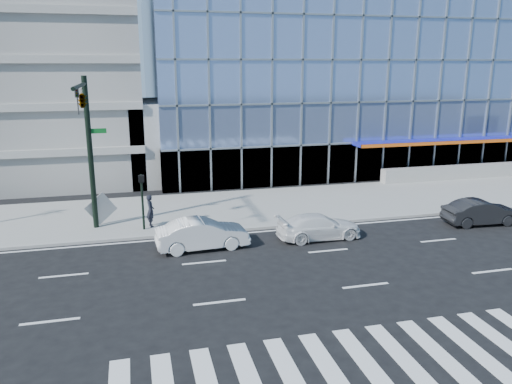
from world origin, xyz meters
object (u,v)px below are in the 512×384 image
white_suv (319,226)px  tilted_panel (101,208)px  traffic_signal (85,118)px  ped_signal_post (142,193)px  white_sedan (202,234)px  pedestrian (150,211)px  dark_sedan (481,212)px

white_suv → tilted_panel: tilted_panel is taller
traffic_signal → ped_signal_post: bearing=8.5°
traffic_signal → white_suv: size_ratio=1.82×
white_suv → white_sedan: 6.00m
pedestrian → traffic_signal: bearing=94.6°
white_suv → dark_sedan: dark_sedan is taller
white_sedan → tilted_panel: (-4.91, 4.63, 0.32)m
pedestrian → tilted_panel: (-2.61, 1.02, 0.03)m
dark_sedan → tilted_panel: size_ratio=3.25×
white_sedan → dark_sedan: white_sedan is taller
traffic_signal → pedestrian: size_ratio=4.53×
dark_sedan → white_suv: bearing=93.7°
traffic_signal → ped_signal_post: 4.75m
white_suv → dark_sedan: (9.64, 0.00, 0.06)m
white_suv → traffic_signal: bearing=74.7°
ped_signal_post → pedestrian: size_ratio=1.70×
traffic_signal → tilted_panel: (0.28, 1.86, -5.11)m
dark_sedan → tilted_panel: 21.07m
pedestrian → tilted_panel: bearing=57.0°
white_sedan → tilted_panel: 6.76m
white_sedan → pedestrian: 4.29m
traffic_signal → white_suv: bearing=-13.9°
traffic_signal → dark_sedan: bearing=-7.6°
tilted_panel → ped_signal_post: bearing=-53.5°
pedestrian → tilted_panel: tilted_panel is taller
ped_signal_post → pedestrian: 1.27m
white_suv → tilted_panel: 11.86m
white_suv → tilted_panel: size_ratio=3.38×
ped_signal_post → pedestrian: bearing=49.8°
traffic_signal → white_sedan: traffic_signal is taller
tilted_panel → white_suv: bearing=-42.7°
traffic_signal → white_sedan: (5.19, -2.77, -5.43)m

